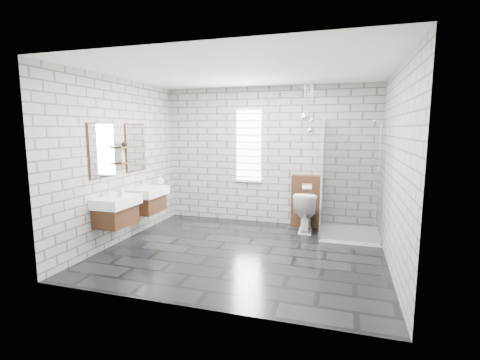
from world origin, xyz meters
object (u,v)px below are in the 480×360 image
at_px(cistern_panel, 307,201).
at_px(toilet, 305,211).
at_px(vanity_right, 146,192).
at_px(shower_enclosure, 345,209).
at_px(vanity_left, 114,203).

height_order(cistern_panel, toilet, cistern_panel).
xyz_separation_m(vanity_right, toilet, (2.71, 1.01, -0.39)).
bearing_deg(vanity_right, toilet, 20.54).
relative_size(vanity_right, toilet, 2.13).
xyz_separation_m(cistern_panel, shower_enclosure, (0.70, -0.52, 0.00)).
relative_size(vanity_right, cistern_panel, 1.57).
distance_m(vanity_left, vanity_right, 0.90).
distance_m(vanity_right, shower_enclosure, 3.51).
xyz_separation_m(cistern_panel, toilet, (0.00, -0.30, -0.13)).
height_order(vanity_left, toilet, vanity_left).
bearing_deg(toilet, vanity_right, 17.33).
bearing_deg(cistern_panel, vanity_left, -140.75).
bearing_deg(vanity_right, shower_enclosure, 13.12).
relative_size(vanity_left, cistern_panel, 1.57).
height_order(shower_enclosure, toilet, shower_enclosure).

